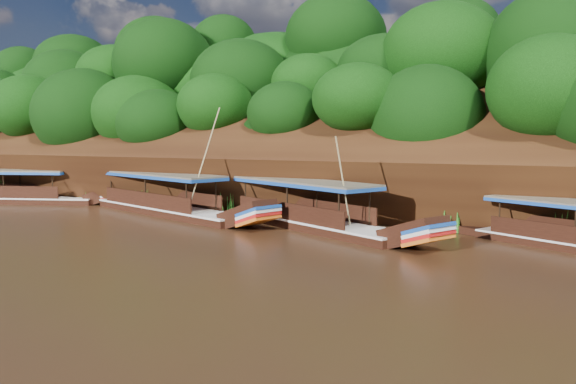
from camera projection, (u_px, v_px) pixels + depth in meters
name	position (u px, v px, depth m)	size (l,w,h in m)	color
ground	(243.00, 252.00, 25.03)	(160.00, 160.00, 0.00)	black
riverbank	(390.00, 177.00, 45.02)	(120.00, 30.06, 19.40)	black
boat_1	(321.00, 220.00, 30.66)	(14.83, 8.64, 5.64)	black
boat_2	(175.00, 206.00, 36.43)	(17.00, 7.57, 7.35)	black
boat_3	(30.00, 196.00, 43.26)	(14.16, 6.78, 3.03)	black
reeds	(282.00, 205.00, 34.66)	(51.53, 2.46, 2.17)	#2C741D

